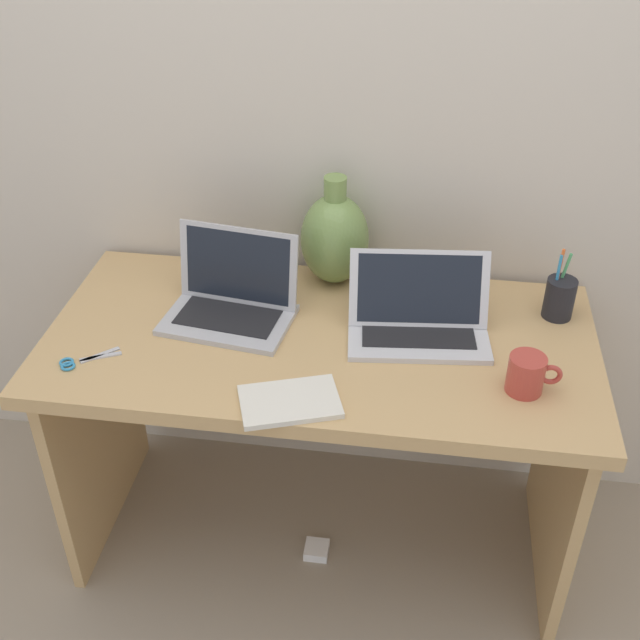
{
  "coord_description": "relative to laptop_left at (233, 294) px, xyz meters",
  "views": [
    {
      "loc": [
        0.23,
        -1.6,
        1.91
      ],
      "look_at": [
        0.0,
        0.0,
        0.8
      ],
      "focal_mm": 44.39,
      "sensor_mm": 36.0,
      "label": 1
    }
  ],
  "objects": [
    {
      "name": "ground_plane",
      "position": [
        0.24,
        -0.07,
        -0.81
      ],
      "size": [
        6.0,
        6.0,
        0.0
      ],
      "primitive_type": "plane",
      "color": "gray"
    },
    {
      "name": "back_wall",
      "position": [
        0.24,
        0.31,
        0.39
      ],
      "size": [
        4.4,
        0.04,
        2.4
      ],
      "primitive_type": "cube",
      "color": "beige",
      "rests_on": "ground"
    },
    {
      "name": "desk",
      "position": [
        0.24,
        -0.07,
        -0.23
      ],
      "size": [
        1.38,
        0.68,
        0.75
      ],
      "color": "tan",
      "rests_on": "ground"
    },
    {
      "name": "laptop_left",
      "position": [
        0.0,
        0.0,
        0.0
      ],
      "size": [
        0.35,
        0.26,
        0.22
      ],
      "color": "#B2B2B7",
      "rests_on": "desk"
    },
    {
      "name": "laptop_right",
      "position": [
        0.48,
        -0.01,
        -0.01
      ],
      "size": [
        0.37,
        0.25,
        0.2
      ],
      "color": "silver",
      "rests_on": "desk"
    },
    {
      "name": "green_vase",
      "position": [
        0.24,
        0.21,
        0.07
      ],
      "size": [
        0.19,
        0.19,
        0.31
      ],
      "color": "#75934C",
      "rests_on": "desk"
    },
    {
      "name": "notebook_stack",
      "position": [
        0.21,
        -0.34,
        -0.05
      ],
      "size": [
        0.26,
        0.21,
        0.01
      ],
      "primitive_type": "cube",
      "rotation": [
        0.0,
        0.0,
        0.33
      ],
      "color": "silver",
      "rests_on": "desk"
    },
    {
      "name": "coffee_mug",
      "position": [
        0.73,
        -0.21,
        -0.01
      ],
      "size": [
        0.12,
        0.08,
        0.09
      ],
      "color": "#B23D33",
      "rests_on": "desk"
    },
    {
      "name": "pen_cup",
      "position": [
        0.84,
        0.11,
        -0.0
      ],
      "size": [
        0.08,
        0.08,
        0.19
      ],
      "color": "black",
      "rests_on": "desk"
    },
    {
      "name": "scissors",
      "position": [
        -0.32,
        -0.26,
        -0.06
      ],
      "size": [
        0.14,
        0.11,
        0.01
      ],
      "color": "#B7B7BC",
      "rests_on": "desk"
    },
    {
      "name": "power_brick",
      "position": [
        0.24,
        -0.14,
        -0.79
      ],
      "size": [
        0.07,
        0.07,
        0.03
      ],
      "primitive_type": "cube",
      "color": "white",
      "rests_on": "ground"
    }
  ]
}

